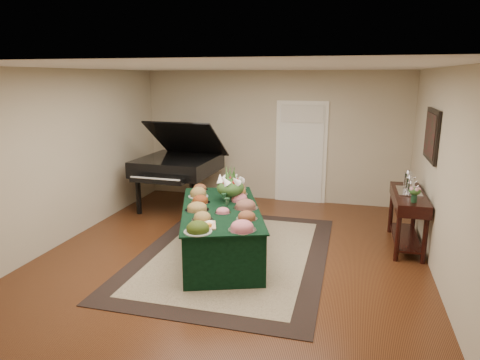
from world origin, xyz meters
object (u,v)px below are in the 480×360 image
(buffet_table, at_px, (221,231))
(floral_centerpiece, at_px, (230,184))
(mahogany_sideboard, at_px, (408,205))
(grand_piano, at_px, (178,164))

(buffet_table, height_order, floral_centerpiece, floral_centerpiece)
(mahogany_sideboard, bearing_deg, grand_piano, 166.54)
(buffet_table, distance_m, mahogany_sideboard, 2.88)
(grand_piano, distance_m, mahogany_sideboard, 4.31)
(floral_centerpiece, relative_size, mahogany_sideboard, 0.30)
(floral_centerpiece, height_order, mahogany_sideboard, floral_centerpiece)
(floral_centerpiece, bearing_deg, buffet_table, -95.92)
(buffet_table, relative_size, mahogany_sideboard, 1.77)
(floral_centerpiece, height_order, grand_piano, grand_piano)
(buffet_table, bearing_deg, floral_centerpiece, 84.08)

